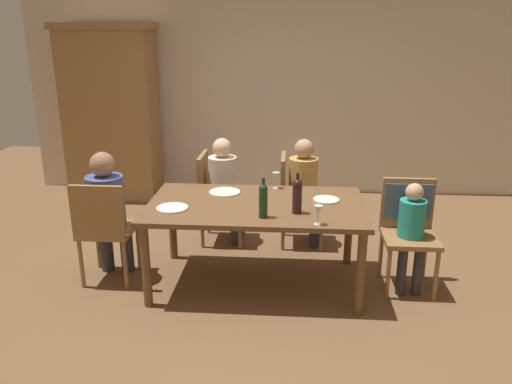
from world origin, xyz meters
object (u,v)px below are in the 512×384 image
(person_woman_host, at_px, (108,207))
(dinner_plate_guest_left, at_px, (172,208))
(armoire_cabinet, at_px, (112,113))
(dinner_plate_guest_right, at_px, (326,200))
(chair_far_left, at_px, (214,192))
(wine_bottle_tall_green, at_px, (297,195))
(dining_table, at_px, (256,212))
(wine_glass_near_left, at_px, (276,177))
(person_man_guest, at_px, (225,182))
(wine_glass_centre, at_px, (318,211))
(wine_bottle_dark_red, at_px, (263,200))
(person_child_small, at_px, (412,228))
(person_man_bearded, at_px, (306,184))
(dinner_plate_host, at_px, (225,192))
(chair_right_end, at_px, (408,218))
(chair_far_right, at_px, (294,193))
(chair_left_end, at_px, (104,225))

(person_woman_host, distance_m, dinner_plate_guest_left, 0.65)
(armoire_cabinet, distance_m, dinner_plate_guest_right, 3.38)
(chair_far_left, bearing_deg, wine_bottle_tall_green, 37.01)
(dining_table, xyz_separation_m, dinner_plate_guest_left, (-0.66, -0.18, 0.08))
(person_woman_host, height_order, wine_glass_near_left, person_woman_host)
(person_man_guest, bearing_deg, wine_bottle_tall_green, 33.08)
(wine_glass_near_left, bearing_deg, wine_bottle_tall_green, -73.60)
(person_man_guest, distance_m, wine_glass_centre, 1.60)
(wine_bottle_dark_red, bearing_deg, armoire_cabinet, 128.80)
(person_child_small, relative_size, dinner_plate_guest_left, 3.65)
(dinner_plate_guest_right, bearing_deg, person_man_bearded, 101.35)
(person_woman_host, relative_size, dinner_plate_host, 4.16)
(wine_bottle_tall_green, height_order, dinner_plate_host, wine_bottle_tall_green)
(chair_far_left, distance_m, wine_glass_near_left, 0.85)
(dinner_plate_host, bearing_deg, chair_far_left, 107.03)
(person_man_guest, xyz_separation_m, dinner_plate_guest_left, (-0.28, -1.08, 0.11))
(person_woman_host, bearing_deg, dinner_plate_guest_left, -18.45)
(dining_table, xyz_separation_m, wine_bottle_tall_green, (0.34, -0.20, 0.23))
(wine_bottle_dark_red, xyz_separation_m, wine_glass_centre, (0.41, -0.12, -0.04))
(wine_bottle_tall_green, height_order, wine_glass_centre, wine_bottle_tall_green)
(chair_right_end, distance_m, dinner_plate_guest_left, 1.97)
(chair_far_right, height_order, wine_bottle_dark_red, wine_bottle_dark_red)
(chair_left_end, relative_size, dinner_plate_guest_left, 3.59)
(person_woman_host, relative_size, person_man_guest, 1.05)
(chair_far_right, bearing_deg, wine_glass_near_left, -19.89)
(dinner_plate_host, bearing_deg, person_child_small, -10.31)
(dining_table, xyz_separation_m, wine_glass_centre, (0.49, -0.43, 0.18))
(dining_table, xyz_separation_m, person_woman_host, (-1.28, 0.03, 0.01))
(person_woman_host, relative_size, wine_bottle_tall_green, 3.50)
(chair_right_end, relative_size, person_woman_host, 0.80)
(person_woman_host, xyz_separation_m, wine_bottle_tall_green, (1.61, -0.23, 0.22))
(person_man_guest, xyz_separation_m, wine_glass_near_left, (0.53, -0.46, 0.20))
(chair_right_end, xyz_separation_m, person_woman_host, (-2.56, -0.10, 0.07))
(wine_glass_near_left, relative_size, dinner_plate_host, 0.54)
(wine_bottle_tall_green, bearing_deg, chair_right_end, 19.09)
(chair_left_end, xyz_separation_m, person_woman_host, (0.00, 0.11, 0.13))
(chair_right_end, distance_m, person_man_guest, 1.83)
(chair_far_left, relative_size, dinner_plate_guest_right, 4.14)
(chair_far_left, height_order, dinner_plate_guest_left, chair_far_left)
(person_woman_host, bearing_deg, chair_far_left, 47.88)
(person_man_guest, xyz_separation_m, person_child_small, (1.66, -0.92, -0.07))
(chair_right_end, xyz_separation_m, dinner_plate_host, (-1.58, 0.14, 0.14))
(armoire_cabinet, xyz_separation_m, dinner_plate_guest_left, (1.34, -2.45, -0.36))
(dining_table, xyz_separation_m, wine_bottle_dark_red, (0.08, -0.32, 0.22))
(chair_left_end, relative_size, chair_far_right, 1.00)
(wine_glass_centre, bearing_deg, dinner_plate_guest_right, 80.26)
(person_woman_host, relative_size, wine_glass_near_left, 7.69)
(dinner_plate_guest_left, bearing_deg, chair_far_right, 47.68)
(wine_glass_near_left, xyz_separation_m, dinner_plate_guest_left, (-0.81, -0.61, -0.10))
(chair_far_left, relative_size, person_man_bearded, 0.84)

